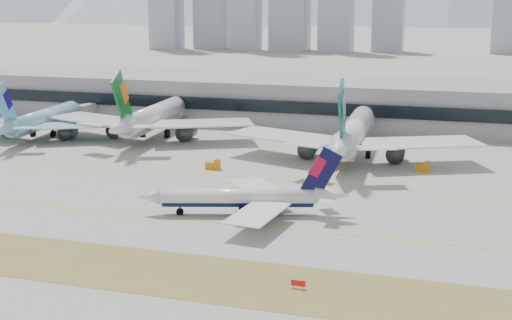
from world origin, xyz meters
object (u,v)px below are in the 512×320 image
(terminal, at_px, (336,101))
(widebody_eva, at_px, (153,117))
(taxiing_airliner, at_px, (246,198))
(widebody_korean, at_px, (41,120))
(widebody_cathay, at_px, (353,134))

(terminal, bearing_deg, widebody_eva, -137.93)
(taxiing_airliner, distance_m, widebody_eva, 87.02)
(taxiing_airliner, bearing_deg, widebody_korean, -51.02)
(taxiing_airliner, height_order, widebody_eva, widebody_eva)
(taxiing_airliner, xyz_separation_m, terminal, (-3.61, 113.50, 4.07))
(widebody_korean, height_order, widebody_eva, widebody_eva)
(widebody_cathay, bearing_deg, taxiing_airliner, 165.65)
(widebody_korean, bearing_deg, terminal, -62.89)
(taxiing_airliner, distance_m, widebody_cathay, 59.35)
(widebody_korean, relative_size, widebody_eva, 0.84)
(taxiing_airliner, xyz_separation_m, widebody_cathay, (11.61, 58.12, 3.16))
(taxiing_airliner, relative_size, widebody_cathay, 0.60)
(widebody_eva, xyz_separation_m, terminal, (49.18, 44.38, 1.13))
(widebody_eva, relative_size, terminal, 0.24)
(widebody_korean, bearing_deg, widebody_cathay, -96.71)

